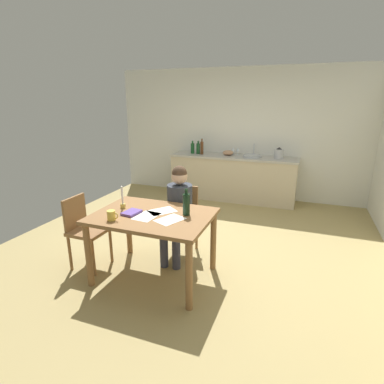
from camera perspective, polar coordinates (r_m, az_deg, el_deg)
The scene contains 22 objects.
ground_plane at distance 4.42m, azimuth 0.67°, elevation -9.96°, with size 5.20×5.20×0.04m, color tan.
wall_back at distance 6.48m, azimuth 8.65°, elevation 10.72°, with size 5.20×0.12×2.60m, color silver.
kitchen_counter at distance 6.28m, azimuth 7.62°, elevation 2.70°, with size 2.53×0.64×0.90m.
dining_table at distance 3.41m, azimuth -7.32°, elevation -5.87°, with size 1.28×0.93×0.77m.
chair_at_table at distance 4.04m, azimuth -1.87°, elevation -4.51°, with size 0.43×0.43×0.89m.
person_seated at distance 3.84m, azimuth -2.61°, elevation -2.82°, with size 0.34×0.60×1.19m.
chair_side_empty at distance 3.91m, azimuth -19.46°, elevation -6.41°, with size 0.40×0.40×0.87m.
coffee_mug at distance 3.27m, azimuth -14.83°, elevation -4.26°, with size 0.13×0.09×0.10m.
candlestick at distance 3.60m, azimuth -12.86°, elevation -1.84°, with size 0.06×0.06×0.26m.
book_magazine at distance 3.41m, azimuth -11.26°, elevation -3.80°, with size 0.15×0.20×0.03m, color #61459B.
paper_letter at distance 3.32m, azimuth -8.50°, elevation -4.49°, with size 0.21×0.30×0.00m, color white.
paper_bill at distance 3.20m, azimuth -4.13°, elevation -5.17°, with size 0.21×0.30×0.00m, color white.
paper_envelope at distance 3.45m, azimuth -5.62°, elevation -3.56°, with size 0.21×0.30×0.00m, color white.
wine_bottle_on_table at distance 3.28m, azimuth -1.08°, elevation -2.25°, with size 0.08×0.08×0.29m.
sink_unit at distance 6.12m, azimuth 11.23°, elevation 6.66°, with size 0.36×0.36×0.24m.
bottle_oil at distance 6.41m, azimuth 0.11°, elevation 8.23°, with size 0.08×0.08×0.26m.
bottle_vinegar at distance 6.36m, azimuth 1.17°, elevation 8.17°, with size 0.07×0.07×0.26m.
bottle_wine_red at distance 6.31m, azimuth 1.86°, elevation 8.31°, with size 0.07×0.07×0.32m.
mixing_bowl at distance 6.25m, azimuth 6.77°, elevation 7.32°, with size 0.22×0.22×0.10m, color tan.
stovetop_kettle at distance 6.05m, azimuth 15.95°, elevation 6.95°, with size 0.18×0.18×0.22m.
wine_glass_near_sink at distance 6.31m, azimuth 8.58°, elevation 7.88°, with size 0.07×0.07×0.15m.
wine_glass_by_kettle at distance 6.33m, azimuth 7.72°, elevation 7.94°, with size 0.07×0.07×0.15m.
Camera 1 is at (1.33, -3.71, 1.97)m, focal length 28.48 mm.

